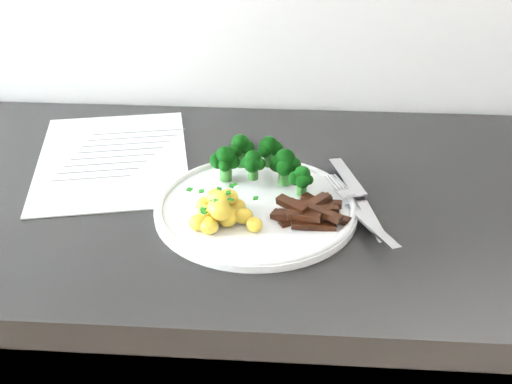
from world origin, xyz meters
TOP-DOWN VIEW (x-y plane):
  - recipe_paper at (-0.09, 1.77)m, footprint 0.28×0.35m
  - plate at (0.13, 1.64)m, footprint 0.27×0.27m
  - broccoli at (0.14, 1.70)m, footprint 0.14×0.10m
  - potatoes at (0.09, 1.60)m, footprint 0.10×0.09m
  - beef_strips at (0.20, 1.61)m, footprint 0.10×0.08m
  - fork at (0.27, 1.61)m, footprint 0.08×0.18m
  - knife at (0.27, 1.64)m, footprint 0.07×0.21m

SIDE VIEW (x-z plane):
  - recipe_paper at x=-0.09m, z-range 0.86..0.86m
  - plate at x=0.13m, z-range 0.86..0.87m
  - knife at x=0.27m, z-range 0.85..0.87m
  - fork at x=0.27m, z-range 0.86..0.88m
  - beef_strips at x=0.20m, z-range 0.86..0.89m
  - potatoes at x=0.09m, z-range 0.86..0.90m
  - broccoli at x=0.14m, z-range 0.87..0.93m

